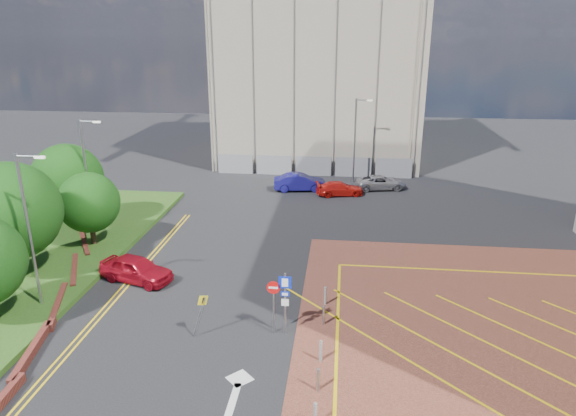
% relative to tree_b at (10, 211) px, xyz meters
% --- Properties ---
extents(ground, '(140.00, 140.00, 0.00)m').
position_rel_tree_b_xyz_m(ground, '(15.50, -5.00, -4.24)').
color(ground, black).
rests_on(ground, ground).
extents(retaining_wall, '(6.06, 20.33, 0.40)m').
position_rel_tree_b_xyz_m(retaining_wall, '(3.70, -3.00, -4.04)').
color(retaining_wall, maroon).
rests_on(retaining_wall, ground).
extents(tree_b, '(5.60, 5.60, 6.74)m').
position_rel_tree_b_xyz_m(tree_b, '(0.00, 0.00, 0.00)').
color(tree_b, '#3D2B1C').
rests_on(tree_b, grass_bed).
extents(tree_c, '(4.00, 4.00, 4.90)m').
position_rel_tree_b_xyz_m(tree_c, '(2.00, 5.00, -1.04)').
color(tree_c, '#3D2B1C').
rests_on(tree_c, grass_bed).
extents(tree_d, '(5.00, 5.00, 6.08)m').
position_rel_tree_b_xyz_m(tree_d, '(-1.00, 8.00, -0.37)').
color(tree_d, '#3D2B1C').
rests_on(tree_d, grass_bed).
extents(lamp_left_near, '(1.53, 0.16, 8.00)m').
position_rel_tree_b_xyz_m(lamp_left_near, '(3.08, -3.00, 0.42)').
color(lamp_left_near, '#9EA0A8').
rests_on(lamp_left_near, grass_bed).
extents(lamp_left_far, '(1.53, 0.16, 8.00)m').
position_rel_tree_b_xyz_m(lamp_left_far, '(1.08, 7.00, 0.42)').
color(lamp_left_far, '#9EA0A8').
rests_on(lamp_left_far, grass_bed).
extents(lamp_back, '(1.53, 0.16, 8.00)m').
position_rel_tree_b_xyz_m(lamp_back, '(19.58, 23.00, 0.12)').
color(lamp_back, '#9EA0A8').
rests_on(lamp_back, ground).
extents(sign_cluster, '(1.17, 0.12, 3.20)m').
position_rel_tree_b_xyz_m(sign_cluster, '(15.80, -4.02, -2.28)').
color(sign_cluster, '#9EA0A8').
rests_on(sign_cluster, ground).
extents(warning_sign, '(0.80, 0.43, 2.24)m').
position_rel_tree_b_xyz_m(warning_sign, '(12.12, -4.76, -2.81)').
color(warning_sign, '#9EA0A8').
rests_on(warning_sign, ground).
extents(bollard_row, '(0.14, 11.14, 0.90)m').
position_rel_tree_b_xyz_m(bollard_row, '(17.80, -6.67, -3.77)').
color(bollard_row, '#9EA0A8').
rests_on(bollard_row, forecourt).
extents(construction_building, '(21.20, 19.20, 22.00)m').
position_rel_tree_b_xyz_m(construction_building, '(15.50, 35.00, 6.76)').
color(construction_building, '#AEA18E').
rests_on(construction_building, ground).
extents(construction_fence, '(21.60, 0.06, 2.00)m').
position_rel_tree_b_xyz_m(construction_fence, '(16.50, 25.00, -3.24)').
color(construction_fence, gray).
rests_on(construction_fence, ground).
extents(car_red_left, '(4.74, 2.99, 1.51)m').
position_rel_tree_b_xyz_m(car_red_left, '(6.76, 0.58, -3.48)').
color(car_red_left, '#A30E1D').
rests_on(car_red_left, ground).
extents(car_blue_back, '(4.94, 2.28, 1.57)m').
position_rel_tree_b_xyz_m(car_blue_back, '(14.62, 19.70, -3.45)').
color(car_blue_back, navy).
rests_on(car_blue_back, ground).
extents(car_red_back, '(4.49, 2.60, 1.22)m').
position_rel_tree_b_xyz_m(car_red_back, '(18.27, 18.64, -3.62)').
color(car_red_back, red).
rests_on(car_red_back, ground).
extents(car_silver_back, '(4.91, 2.98, 1.27)m').
position_rel_tree_b_xyz_m(car_silver_back, '(22.00, 20.97, -3.60)').
color(car_silver_back, '#9D9BA2').
rests_on(car_silver_back, ground).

